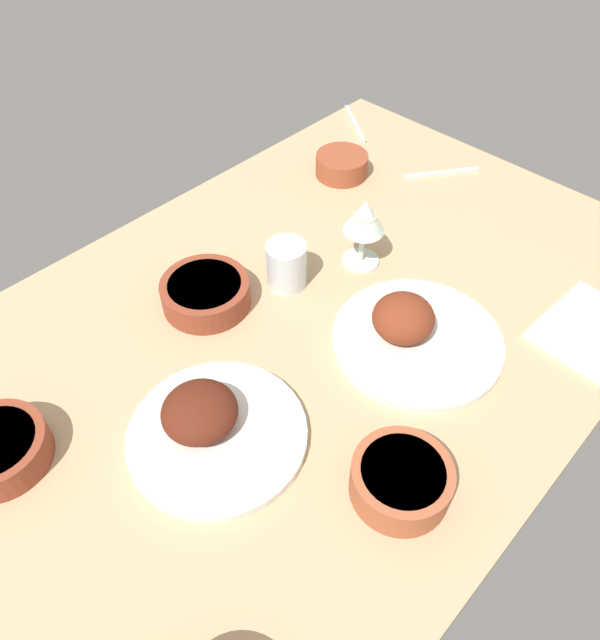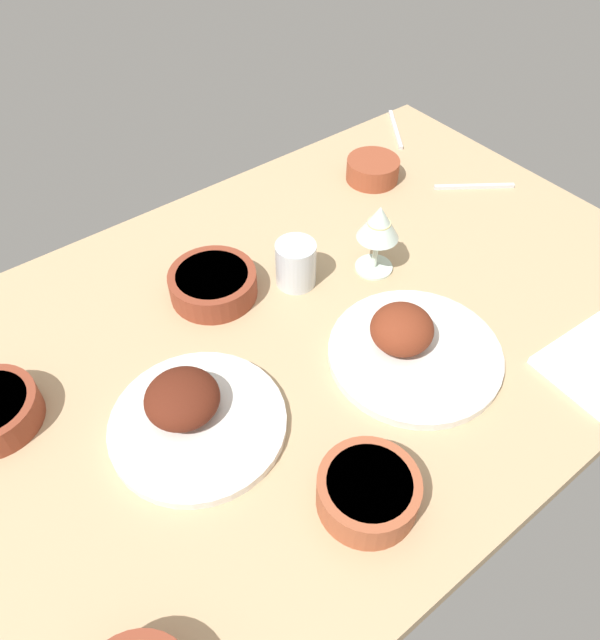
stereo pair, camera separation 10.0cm
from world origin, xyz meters
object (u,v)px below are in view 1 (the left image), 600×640
(bowl_pasta, at_px, (206,292))
(water_tumbler, at_px, (286,265))
(plate_far_side, at_px, (412,333))
(plate_near_viewer, at_px, (210,426))
(folded_napkin, at_px, (589,330))
(fork_loose, at_px, (441,173))
(bowl_sauce, at_px, (342,164))
(spoon_loose, at_px, (355,123))
(bowl_soup, at_px, (401,479))
(wine_glass, at_px, (364,219))

(bowl_pasta, xyz_separation_m, water_tumbler, (0.14, -0.06, 0.02))
(plate_far_side, relative_size, bowl_pasta, 1.81)
(plate_near_viewer, height_order, folded_napkin, plate_near_viewer)
(water_tumbler, distance_m, fork_loose, 0.49)
(plate_far_side, distance_m, bowl_sauce, 0.50)
(water_tumbler, distance_m, spoon_loose, 0.59)
(bowl_soup, xyz_separation_m, spoon_loose, (0.71, 0.68, -0.03))
(wine_glass, bearing_deg, plate_near_viewer, -168.73)
(wine_glass, distance_m, folded_napkin, 0.42)
(wine_glass, xyz_separation_m, fork_loose, (0.35, 0.06, -0.10))
(wine_glass, bearing_deg, water_tumbler, 156.35)
(bowl_sauce, bearing_deg, bowl_soup, -132.97)
(bowl_sauce, bearing_deg, bowl_pasta, -168.51)
(spoon_loose, bearing_deg, plate_near_viewer, -27.28)
(plate_near_viewer, xyz_separation_m, bowl_pasta, (0.17, 0.21, 0.00))
(plate_near_viewer, height_order, wine_glass, wine_glass)
(plate_near_viewer, height_order, bowl_sauce, plate_near_viewer)
(bowl_sauce, xyz_separation_m, wine_glass, (-0.20, -0.22, 0.07))
(bowl_sauce, height_order, water_tumbler, water_tumbler)
(bowl_soup, distance_m, fork_loose, 0.78)
(bowl_pasta, bearing_deg, bowl_soup, -96.28)
(bowl_pasta, bearing_deg, fork_loose, -6.03)
(wine_glass, bearing_deg, bowl_sauce, 48.27)
(plate_near_viewer, height_order, fork_loose, plate_near_viewer)
(bowl_sauce, bearing_deg, folded_napkin, -96.15)
(water_tumbler, xyz_separation_m, spoon_loose, (0.52, 0.28, -0.04))
(bowl_sauce, distance_m, folded_napkin, 0.62)
(plate_far_side, distance_m, bowl_soup, 0.27)
(bowl_pasta, xyz_separation_m, fork_loose, (0.62, -0.07, -0.02))
(bowl_sauce, distance_m, water_tumbler, 0.37)
(plate_far_side, distance_m, wine_glass, 0.23)
(plate_far_side, relative_size, bowl_sauce, 2.46)
(wine_glass, bearing_deg, fork_loose, 9.51)
(plate_near_viewer, distance_m, spoon_loose, 0.93)
(bowl_soup, relative_size, bowl_sauce, 1.19)
(bowl_sauce, relative_size, fork_loose, 0.66)
(plate_near_viewer, height_order, bowl_pasta, plate_near_viewer)
(folded_napkin, bearing_deg, plate_far_side, 138.04)
(water_tumbler, relative_size, spoon_loose, 0.49)
(water_tumbler, bearing_deg, bowl_soup, -115.05)
(wine_glass, bearing_deg, plate_far_side, -117.20)
(bowl_sauce, height_order, wine_glass, wine_glass)
(water_tumbler, height_order, folded_napkin, water_tumbler)
(plate_near_viewer, bearing_deg, bowl_pasta, 51.39)
(folded_napkin, height_order, spoon_loose, folded_napkin)
(fork_loose, relative_size, spoon_loose, 1.00)
(plate_near_viewer, distance_m, folded_napkin, 0.65)
(plate_near_viewer, height_order, water_tumbler, water_tumbler)
(plate_far_side, relative_size, folded_napkin, 1.54)
(plate_near_viewer, xyz_separation_m, plate_far_side, (0.34, -0.10, 0.00))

